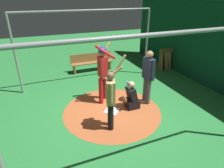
{
  "coord_description": "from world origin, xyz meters",
  "views": [
    {
      "loc": [
        1.94,
        4.79,
        3.38
      ],
      "look_at": [
        0.0,
        0.0,
        0.95
      ],
      "focal_mm": 30.67,
      "sensor_mm": 36.0,
      "label": 1
    }
  ],
  "objects": [
    {
      "name": "batter",
      "position": [
        0.02,
        -0.73,
        1.18
      ],
      "size": [
        0.68,
        0.49,
        2.23
      ],
      "color": "maroon",
      "rests_on": "ground"
    },
    {
      "name": "bench",
      "position": [
        -0.45,
        -3.69,
        0.45
      ],
      "size": [
        2.0,
        0.36,
        0.85
      ],
      "color": "olive",
      "rests_on": "ground"
    },
    {
      "name": "baseball_0",
      "position": [
        -0.98,
        -0.14,
        0.04
      ],
      "size": [
        0.07,
        0.07,
        0.07
      ],
      "primitive_type": "sphere",
      "color": "white",
      "rests_on": "dirt_circle"
    },
    {
      "name": "catcher",
      "position": [
        -0.65,
        0.04,
        0.37
      ],
      "size": [
        0.58,
        0.4,
        0.94
      ],
      "color": "black",
      "rests_on": "ground"
    },
    {
      "name": "home_plate",
      "position": [
        0.0,
        0.0,
        0.01
      ],
      "size": [
        0.59,
        0.59,
        0.01
      ],
      "primitive_type": "cube",
      "rotation": [
        0.0,
        0.0,
        0.79
      ],
      "color": "white",
      "rests_on": "dirt_circle"
    },
    {
      "name": "umpire",
      "position": [
        -1.29,
        -0.07,
        1.03
      ],
      "size": [
        0.23,
        0.49,
        1.82
      ],
      "color": "#4C4C51",
      "rests_on": "ground"
    },
    {
      "name": "back_wall",
      "position": [
        -4.29,
        0.0,
        1.74
      ],
      "size": [
        0.22,
        11.3,
        3.46
      ],
      "color": "#0C3D26",
      "rests_on": "ground"
    },
    {
      "name": "cage_frame",
      "position": [
        0.0,
        0.0,
        2.02
      ],
      "size": [
        5.38,
        4.96,
        2.89
      ],
      "color": "gray",
      "rests_on": "ground"
    },
    {
      "name": "bat_rack",
      "position": [
        -4.05,
        -2.48,
        0.49
      ],
      "size": [
        1.18,
        0.21,
        1.05
      ],
      "color": "olive",
      "rests_on": "ground"
    },
    {
      "name": "dirt_circle",
      "position": [
        0.0,
        0.0,
        0.0
      ],
      "size": [
        3.09,
        3.09,
        0.01
      ],
      "primitive_type": "cylinder",
      "color": "#AD562D",
      "rests_on": "ground"
    },
    {
      "name": "ground_plane",
      "position": [
        0.0,
        0.0,
        0.0
      ],
      "size": [
        27.3,
        27.3,
        0.0
      ],
      "primitive_type": "plane",
      "color": "#287A38"
    },
    {
      "name": "visitor",
      "position": [
        0.33,
        0.73,
        0.96
      ],
      "size": [
        0.63,
        0.51,
        2.03
      ],
      "rotation": [
        0.0,
        0.0,
        -0.31
      ],
      "color": "black",
      "rests_on": "ground"
    }
  ]
}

